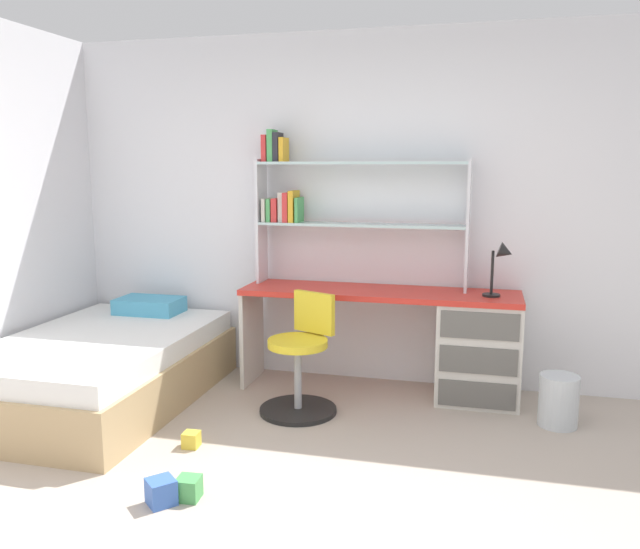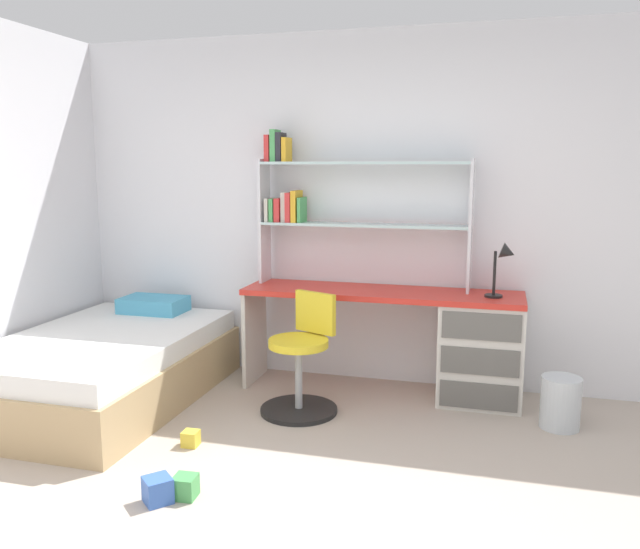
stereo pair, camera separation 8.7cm
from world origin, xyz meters
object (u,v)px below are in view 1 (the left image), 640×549
desk (452,341)px  desk_lamp (502,261)px  bed_platform (102,368)px  toy_block_green_0 (189,488)px  swivel_chair (301,366)px  toy_block_blue_1 (161,492)px  waste_bin (559,401)px  toy_block_yellow_2 (191,440)px  bookshelf_hutch (330,198)px

desk → desk_lamp: bearing=-11.4°
bed_platform → toy_block_green_0: (1.18, -1.09, -0.19)m
swivel_chair → toy_block_blue_1: (-0.33, -1.34, -0.25)m
desk_lamp → swivel_chair: desk_lamp is taller
desk_lamp → toy_block_green_0: 2.47m
swivel_chair → toy_block_blue_1: 1.40m
toy_block_green_0 → toy_block_blue_1: toy_block_blue_1 is taller
waste_bin → toy_block_blue_1: size_ratio=2.60×
desk_lamp → swivel_chair: (-1.28, -0.45, -0.70)m
bed_platform → waste_bin: size_ratio=5.77×
toy_block_yellow_2 → swivel_chair: bearing=56.4°
desk_lamp → waste_bin: size_ratio=1.16×
swivel_chair → toy_block_green_0: size_ratio=7.07×
desk_lamp → waste_bin: desk_lamp is taller
bed_platform → toy_block_green_0: bed_platform is taller
desk_lamp → toy_block_blue_1: (-1.61, -1.79, -0.95)m
waste_bin → toy_block_yellow_2: (-2.13, -0.88, -0.12)m
desk → toy_block_yellow_2: bearing=-139.7°
bed_platform → desk: bearing=16.2°
toy_block_green_0 → toy_block_blue_1: size_ratio=0.88×
bed_platform → toy_block_blue_1: (1.07, -1.16, -0.18)m
waste_bin → toy_block_blue_1: 2.50m
waste_bin → toy_block_yellow_2: bearing=-157.7°
bookshelf_hutch → desk_lamp: bearing=-9.1°
toy_block_green_0 → waste_bin: bearing=37.2°
desk → toy_block_green_0: (-1.19, -1.78, -0.36)m
toy_block_green_0 → toy_block_yellow_2: toy_block_green_0 is taller
desk → bed_platform: (-2.37, -0.69, -0.18)m
desk_lamp → toy_block_blue_1: 2.59m
desk_lamp → bed_platform: (-2.68, -0.63, -0.77)m
waste_bin → toy_block_blue_1: waste_bin is taller
desk → desk_lamp: desk_lamp is taller
bed_platform → toy_block_yellow_2: bed_platform is taller
swivel_chair → toy_block_yellow_2: (-0.47, -0.71, -0.27)m
toy_block_green_0 → toy_block_blue_1: (-0.11, -0.08, 0.01)m
waste_bin → toy_block_yellow_2: 2.31m
bookshelf_hutch → bed_platform: 2.03m
bookshelf_hutch → toy_block_green_0: bookshelf_hutch is taller
bookshelf_hutch → toy_block_blue_1: bearing=-100.8°
waste_bin → bookshelf_hutch: bearing=163.4°
swivel_chair → waste_bin: (1.66, 0.17, -0.15)m
desk_lamp → toy_block_blue_1: size_ratio=3.00×
bookshelf_hutch → bed_platform: bearing=-150.3°
desk_lamp → toy_block_yellow_2: 2.31m
desk → bed_platform: bearing=-163.8°
swivel_chair → toy_block_green_0: (-0.22, -1.26, -0.26)m
toy_block_green_0 → toy_block_blue_1: 0.13m
bookshelf_hutch → bed_platform: bookshelf_hutch is taller
desk → waste_bin: 0.81m
swivel_chair → toy_block_green_0: swivel_chair is taller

